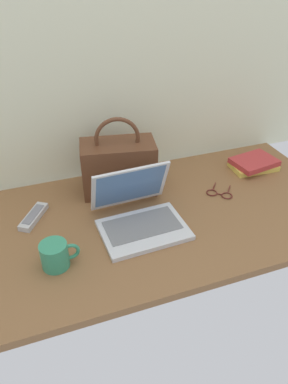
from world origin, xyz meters
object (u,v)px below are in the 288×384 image
object	(u,v)px
remote_control_near	(34,216)
eyeglasses	(219,194)
coffee_mug	(55,255)
book_stack	(254,164)
laptop	(139,214)
handbag	(119,166)

from	to	relation	value
remote_control_near	eyeglasses	xyz separation A→B (m)	(0.75, -0.09, -0.01)
coffee_mug	book_stack	distance (m)	1.01
remote_control_near	book_stack	bearing A→B (deg)	2.41
laptop	book_stack	distance (m)	0.67
coffee_mug	remote_control_near	distance (m)	0.28
remote_control_near	eyeglasses	world-z (taller)	remote_control_near
remote_control_near	book_stack	distance (m)	1.01
laptop	remote_control_near	size ratio (longest dim) A/B	2.00
remote_control_near	book_stack	world-z (taller)	book_stack
eyeglasses	handbag	world-z (taller)	handbag
remote_control_near	handbag	bearing A→B (deg)	13.06
laptop	handbag	distance (m)	0.26
handbag	eyeglasses	bearing A→B (deg)	-24.87
laptop	handbag	size ratio (longest dim) A/B	0.96
book_stack	coffee_mug	bearing A→B (deg)	-161.81
eyeglasses	handbag	bearing A→B (deg)	155.13
book_stack	handbag	bearing A→B (deg)	176.20
laptop	remote_control_near	bearing A→B (deg)	156.43
remote_control_near	handbag	distance (m)	0.39
laptop	book_stack	size ratio (longest dim) A/B	1.47
laptop	coffee_mug	xyz separation A→B (m)	(-0.32, -0.11, 0.00)
eyeglasses	handbag	distance (m)	0.44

